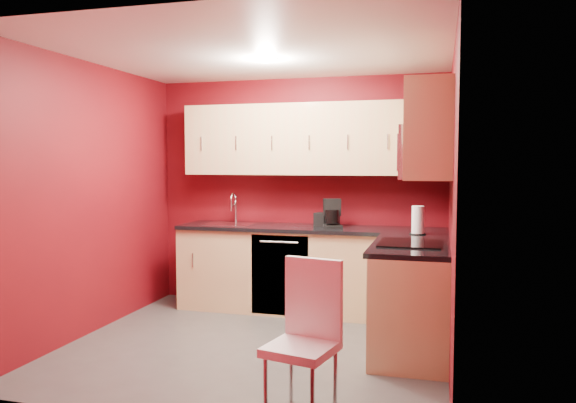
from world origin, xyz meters
The scene contains 21 objects.
floor centered at (0.00, 0.00, 0.00)m, with size 3.20×3.20×0.00m, color #454341.
ceiling centered at (0.00, 0.00, 2.50)m, with size 3.20×3.20×0.00m, color white.
wall_back centered at (0.00, 1.50, 1.25)m, with size 3.20×3.20×0.00m, color #63090F.
wall_front centered at (0.00, -1.50, 1.25)m, with size 3.20×3.20×0.00m, color #63090F.
wall_left centered at (-1.60, 0.00, 1.25)m, with size 3.00×3.00×0.00m, color #63090F.
wall_right centered at (1.60, 0.00, 1.25)m, with size 3.00×3.00×0.00m, color #63090F.
base_cabinets_back centered at (0.20, 1.20, 0.43)m, with size 2.80×0.60×0.87m, color #D7BD7B.
base_cabinets_right centered at (1.30, 0.25, 0.43)m, with size 0.60×1.30×0.87m, color #D7BD7B.
countertop_back centered at (0.20, 1.19, 0.89)m, with size 2.80×0.63×0.04m, color black.
countertop_right centered at (1.29, 0.23, 0.89)m, with size 0.63×1.27×0.04m, color black.
upper_cabinets_back centered at (0.20, 1.32, 1.83)m, with size 2.80×0.35×0.75m, color tan.
upper_cabinets_right centered at (1.42, 0.44, 1.89)m, with size 0.35×1.55×0.75m.
microwave centered at (1.39, 0.20, 1.66)m, with size 0.42×0.76×0.42m.
cooktop centered at (1.28, 0.20, 0.92)m, with size 0.50×0.55×0.01m, color black.
sink centered at (-0.70, 1.20, 0.94)m, with size 0.52×0.42×0.35m.
dishwasher_front centered at (-0.05, 0.91, 0.43)m, with size 0.60×0.02×0.82m, color black.
downlight centered at (0.00, 0.30, 2.48)m, with size 0.20×0.20×0.01m, color white.
coffee_maker centered at (0.45, 1.16, 1.06)m, with size 0.18×0.24×0.29m, color black, non-canonical shape.
napkin_holder centered at (0.30, 1.30, 0.98)m, with size 0.13×0.13×0.14m, color black, non-canonical shape.
paper_towel centered at (1.31, 0.85, 1.04)m, with size 0.15×0.15×0.27m, color white, non-canonical shape.
dining_chair centered at (0.70, -1.20, 0.48)m, with size 0.39×0.41×0.97m, color white, non-canonical shape.
Camera 1 is at (1.52, -4.50, 1.58)m, focal length 35.00 mm.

